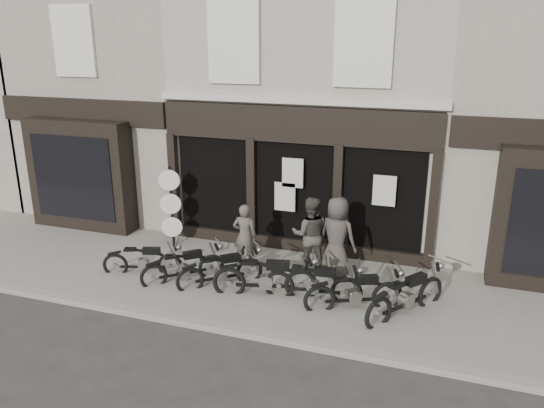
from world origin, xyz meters
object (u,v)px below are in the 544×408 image
(motorcycle_1, at_px, (184,269))
(motorcycle_6, at_px, (406,299))
(man_left, at_px, (245,236))
(motorcycle_3, at_px, (266,281))
(motorcycle_5, at_px, (355,295))
(motorcycle_2, at_px, (221,273))
(man_centre, at_px, (310,234))
(motorcycle_4, at_px, (314,286))
(man_right, at_px, (337,237))
(advert_sign_post, at_px, (171,210))
(motorcycle_0, at_px, (144,263))

(motorcycle_1, xyz_separation_m, motorcycle_6, (5.04, 0.07, 0.05))
(motorcycle_6, bearing_deg, man_left, 110.48)
(motorcycle_3, bearing_deg, motorcycle_1, 163.42)
(motorcycle_5, bearing_deg, motorcycle_2, 152.55)
(man_centre, bearing_deg, motorcycle_4, 95.93)
(motorcycle_2, height_order, motorcycle_4, motorcycle_4)
(man_left, bearing_deg, man_right, 178.44)
(motorcycle_2, height_order, advert_sign_post, advert_sign_post)
(motorcycle_1, xyz_separation_m, motorcycle_4, (3.09, 0.08, 0.03))
(man_centre, height_order, man_right, man_right)
(motorcycle_0, distance_m, man_right, 4.65)
(motorcycle_1, height_order, advert_sign_post, advert_sign_post)
(motorcycle_5, xyz_separation_m, motorcycle_6, (1.03, 0.12, 0.03))
(motorcycle_1, relative_size, man_centre, 0.88)
(motorcycle_1, relative_size, man_right, 0.85)
(man_centre, height_order, advert_sign_post, advert_sign_post)
(motorcycle_6, bearing_deg, advert_sign_post, 110.55)
(motorcycle_1, distance_m, motorcycle_4, 3.09)
(man_right, bearing_deg, motorcycle_4, 97.15)
(motorcycle_0, bearing_deg, man_centre, 2.02)
(motorcycle_3, xyz_separation_m, motorcycle_6, (2.98, 0.14, -0.01))
(motorcycle_2, distance_m, advert_sign_post, 2.90)
(motorcycle_0, height_order, man_centre, man_centre)
(motorcycle_4, height_order, advert_sign_post, advert_sign_post)
(motorcycle_3, distance_m, motorcycle_5, 1.95)
(motorcycle_5, xyz_separation_m, advert_sign_post, (-5.29, 1.86, 0.72))
(motorcycle_6, height_order, man_centre, man_centre)
(motorcycle_3, height_order, man_left, man_left)
(motorcycle_4, distance_m, man_left, 2.35)
(motorcycle_0, distance_m, motorcycle_5, 5.10)
(motorcycle_6, relative_size, man_centre, 1.06)
(motorcycle_6, bearing_deg, motorcycle_2, 125.99)
(motorcycle_2, distance_m, motorcycle_5, 3.09)
(motorcycle_2, height_order, man_centre, man_centre)
(motorcycle_2, bearing_deg, man_right, -9.53)
(motorcycle_2, relative_size, motorcycle_3, 0.75)
(man_right, height_order, advert_sign_post, advert_sign_post)
(motorcycle_5, bearing_deg, man_left, 132.18)
(motorcycle_4, relative_size, motorcycle_5, 1.09)
(motorcycle_6, bearing_deg, motorcycle_4, 125.37)
(man_right, bearing_deg, motorcycle_3, 66.25)
(motorcycle_3, height_order, motorcycle_4, motorcycle_3)
(motorcycle_5, distance_m, man_left, 3.22)
(man_centre, relative_size, man_right, 0.96)
(motorcycle_2, bearing_deg, motorcycle_5, -41.81)
(man_right, relative_size, advert_sign_post, 0.83)
(motorcycle_6, bearing_deg, motorcycle_0, 126.26)
(man_right, bearing_deg, motorcycle_0, 32.93)
(motorcycle_1, bearing_deg, motorcycle_6, -41.66)
(motorcycle_0, relative_size, motorcycle_5, 0.93)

